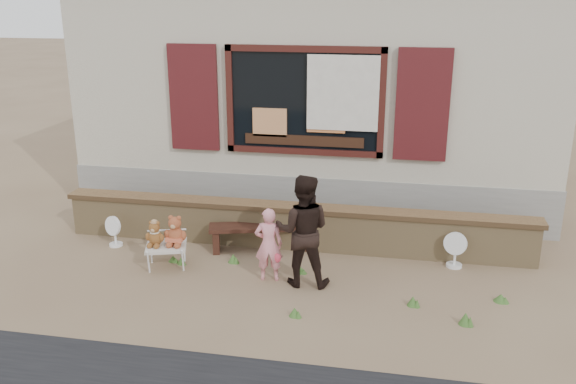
% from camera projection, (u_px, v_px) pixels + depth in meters
% --- Properties ---
extents(ground, '(80.00, 80.00, 0.00)m').
position_uv_depth(ground, '(280.00, 275.00, 8.29)').
color(ground, brown).
rests_on(ground, ground).
extents(shopfront, '(8.04, 5.13, 4.00)m').
position_uv_depth(shopfront, '(326.00, 82.00, 11.85)').
color(shopfront, gray).
rests_on(shopfront, ground).
extents(brick_wall, '(7.10, 0.36, 0.67)m').
position_uv_depth(brick_wall, '(293.00, 226.00, 9.12)').
color(brick_wall, tan).
rests_on(brick_wall, ground).
extents(bench, '(1.59, 0.74, 0.40)m').
position_uv_depth(bench, '(262.00, 232.00, 9.02)').
color(bench, black).
rests_on(bench, ground).
extents(folding_chair, '(0.66, 0.62, 0.34)m').
position_uv_depth(folding_chair, '(166.00, 247.00, 8.45)').
color(folding_chair, beige).
rests_on(folding_chair, ground).
extents(teddy_bear_left, '(0.32, 0.30, 0.36)m').
position_uv_depth(teddy_bear_left, '(155.00, 233.00, 8.37)').
color(teddy_bear_left, brown).
rests_on(teddy_bear_left, folding_chair).
extents(teddy_bear_right, '(0.39, 0.36, 0.43)m').
position_uv_depth(teddy_bear_right, '(175.00, 230.00, 8.39)').
color(teddy_bear_right, brown).
rests_on(teddy_bear_right, folding_chair).
extents(child, '(0.40, 0.30, 1.01)m').
position_uv_depth(child, '(269.00, 244.00, 8.02)').
color(child, pink).
rests_on(child, ground).
extents(adult, '(0.75, 0.60, 1.50)m').
position_uv_depth(adult, '(303.00, 231.00, 7.84)').
color(adult, black).
rests_on(adult, ground).
extents(fan_left, '(0.31, 0.20, 0.48)m').
position_uv_depth(fan_left, '(115.00, 231.00, 9.18)').
color(fan_left, white).
rests_on(fan_left, ground).
extents(fan_right, '(0.34, 0.22, 0.52)m').
position_uv_depth(fan_right, '(455.00, 249.00, 8.47)').
color(fan_right, white).
rests_on(fan_right, ground).
extents(grass_tufts, '(4.60, 1.47, 0.15)m').
position_uv_depth(grass_tufts, '(342.00, 287.00, 7.83)').
color(grass_tufts, '#3D6628').
rests_on(grass_tufts, ground).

